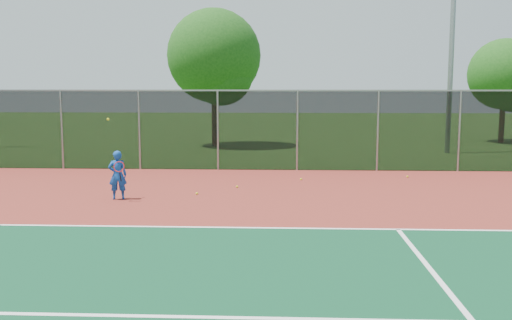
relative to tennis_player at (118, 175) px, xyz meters
The scene contains 12 objects.
ground 8.05m from the tennis_player, 49.92° to the right, with size 120.00×120.00×0.00m, color #264E16.
court_apron 6.65m from the tennis_player, 38.69° to the right, with size 30.00×20.00×0.02m, color maroon.
court_lines 10.77m from the tennis_player, 48.22° to the right, with size 22.10×13.05×0.00m.
fence_back 7.86m from the tennis_player, 48.67° to the left, with size 30.00×0.06×3.03m.
tennis_player is the anchor object (origin of this frame).
practice_ball_3 6.34m from the tennis_player, 33.90° to the left, with size 0.07×0.07×0.07m, color yellow.
practice_ball_5 9.94m from the tennis_player, 25.38° to the left, with size 0.07×0.07×0.07m, color yellow.
practice_ball_6 2.34m from the tennis_player, 20.22° to the left, with size 0.07×0.07×0.07m, color yellow.
practice_ball_7 3.81m from the tennis_player, 31.68° to the left, with size 0.07×0.07×0.07m, color yellow.
floodlight_n 18.41m from the tennis_player, 43.88° to the left, with size 0.90×0.40×12.05m.
tree_back_left 15.18m from the tennis_player, 85.77° to the left, with size 4.93×4.93×7.24m.
tree_back_mid 24.56m from the tennis_player, 45.29° to the left, with size 3.99×3.99×5.85m.
Camera 1 is at (-0.57, -9.40, 3.16)m, focal length 40.00 mm.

